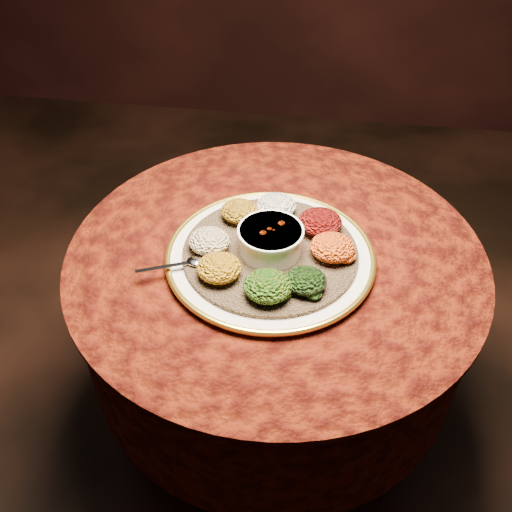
# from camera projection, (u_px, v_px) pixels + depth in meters

# --- Properties ---
(table) EXTENTS (0.96, 0.96, 0.73)m
(table) POSITION_uv_depth(u_px,v_px,m) (274.00, 305.00, 1.43)
(table) COLOR black
(table) RESTS_ON ground
(platter) EXTENTS (0.60, 0.60, 0.02)m
(platter) POSITION_uv_depth(u_px,v_px,m) (270.00, 256.00, 1.27)
(platter) COLOR beige
(platter) RESTS_ON table
(injera) EXTENTS (0.42, 0.42, 0.01)m
(injera) POSITION_uv_depth(u_px,v_px,m) (270.00, 252.00, 1.27)
(injera) COLOR brown
(injera) RESTS_ON platter
(stew_bowl) EXTENTS (0.14, 0.14, 0.06)m
(stew_bowl) POSITION_uv_depth(u_px,v_px,m) (271.00, 239.00, 1.24)
(stew_bowl) COLOR white
(stew_bowl) RESTS_ON injera
(spoon) EXTENTS (0.15, 0.07, 0.01)m
(spoon) POSITION_uv_depth(u_px,v_px,m) (192.00, 262.00, 1.23)
(spoon) COLOR silver
(spoon) RESTS_ON injera
(portion_ayib) EXTENTS (0.10, 0.09, 0.05)m
(portion_ayib) POSITION_uv_depth(u_px,v_px,m) (276.00, 206.00, 1.35)
(portion_ayib) COLOR white
(portion_ayib) RESTS_ON injera
(portion_kitfo) EXTENTS (0.10, 0.10, 0.05)m
(portion_kitfo) POSITION_uv_depth(u_px,v_px,m) (320.00, 222.00, 1.30)
(portion_kitfo) COLOR black
(portion_kitfo) RESTS_ON injera
(portion_tikil) EXTENTS (0.10, 0.09, 0.05)m
(portion_tikil) POSITION_uv_depth(u_px,v_px,m) (332.00, 247.00, 1.24)
(portion_tikil) COLOR #B16D0E
(portion_tikil) RESTS_ON injera
(portion_gomen) EXTENTS (0.09, 0.08, 0.04)m
(portion_gomen) POSITION_uv_depth(u_px,v_px,m) (306.00, 280.00, 1.17)
(portion_gomen) COLOR black
(portion_gomen) RESTS_ON injera
(portion_mixveg) EXTENTS (0.10, 0.09, 0.05)m
(portion_mixveg) POSITION_uv_depth(u_px,v_px,m) (268.00, 286.00, 1.15)
(portion_mixveg) COLOR #A63C0A
(portion_mixveg) RESTS_ON injera
(portion_kik) EXTENTS (0.10, 0.09, 0.05)m
(portion_kik) POSITION_uv_depth(u_px,v_px,m) (219.00, 268.00, 1.19)
(portion_kik) COLOR #9B5F0D
(portion_kik) RESTS_ON injera
(portion_timatim) EXTENTS (0.09, 0.09, 0.04)m
(portion_timatim) POSITION_uv_depth(u_px,v_px,m) (209.00, 241.00, 1.25)
(portion_timatim) COLOR maroon
(portion_timatim) RESTS_ON injera
(portion_shiro) EXTENTS (0.09, 0.08, 0.04)m
(portion_shiro) POSITION_uv_depth(u_px,v_px,m) (240.00, 211.00, 1.34)
(portion_shiro) COLOR #9D6D13
(portion_shiro) RESTS_ON injera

